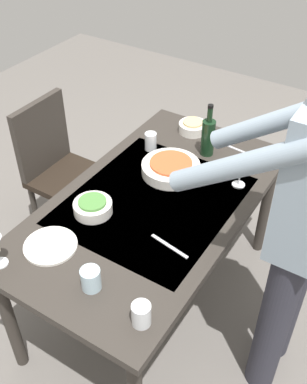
# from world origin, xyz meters

# --- Properties ---
(ground_plane) EXTENTS (6.00, 6.00, 0.00)m
(ground_plane) POSITION_xyz_m (0.00, 0.00, 0.00)
(ground_plane) COLOR #66605B
(dining_table) EXTENTS (1.53, 0.85, 0.74)m
(dining_table) POSITION_xyz_m (0.00, 0.00, 0.67)
(dining_table) COLOR #332D28
(dining_table) RESTS_ON ground_plane
(chair_near) EXTENTS (0.40, 0.40, 0.91)m
(chair_near) POSITION_xyz_m (-0.19, -0.81, 0.53)
(chair_near) COLOR black
(chair_near) RESTS_ON ground_plane
(person_server) EXTENTS (0.42, 0.61, 1.69)m
(person_server) POSITION_xyz_m (0.03, 0.69, 0.96)
(person_server) COLOR #2D2D38
(person_server) RESTS_ON ground_plane
(wine_bottle) EXTENTS (0.07, 0.07, 0.30)m
(wine_bottle) POSITION_xyz_m (-0.48, 0.04, 0.85)
(wine_bottle) COLOR black
(wine_bottle) RESTS_ON dining_table
(wine_glass_right) EXTENTS (0.07, 0.07, 0.15)m
(wine_glass_right) POSITION_xyz_m (-0.32, 0.30, 0.85)
(wine_glass_right) COLOR white
(wine_glass_right) RESTS_ON dining_table
(water_cup_near_left) EXTENTS (0.06, 0.06, 0.10)m
(water_cup_near_left) POSITION_xyz_m (-0.36, -0.24, 0.79)
(water_cup_near_left) COLOR silver
(water_cup_near_left) RESTS_ON dining_table
(water_cup_near_right) EXTENTS (0.08, 0.08, 0.10)m
(water_cup_near_right) POSITION_xyz_m (0.57, 0.08, 0.79)
(water_cup_near_right) COLOR silver
(water_cup_near_right) RESTS_ON dining_table
(water_cup_far_left) EXTENTS (0.07, 0.07, 0.10)m
(water_cup_far_left) POSITION_xyz_m (0.60, 0.33, 0.79)
(water_cup_far_left) COLOR silver
(water_cup_far_left) RESTS_ON dining_table
(serving_bowl_pasta) EXTENTS (0.30, 0.30, 0.07)m
(serving_bowl_pasta) POSITION_xyz_m (-0.23, -0.04, 0.78)
(serving_bowl_pasta) COLOR white
(serving_bowl_pasta) RESTS_ON dining_table
(side_bowl_salad) EXTENTS (0.18, 0.18, 0.07)m
(side_bowl_salad) POSITION_xyz_m (0.22, -0.19, 0.78)
(side_bowl_salad) COLOR white
(side_bowl_salad) RESTS_ON dining_table
(side_bowl_bread) EXTENTS (0.16, 0.16, 0.07)m
(side_bowl_bread) POSITION_xyz_m (-0.64, -0.14, 0.78)
(side_bowl_bread) COLOR white
(side_bowl_bread) RESTS_ON dining_table
(dinner_plate_near) EXTENTS (0.23, 0.23, 0.01)m
(dinner_plate_near) POSITION_xyz_m (0.49, -0.21, 0.75)
(dinner_plate_near) COLOR white
(dinner_plate_near) RESTS_ON dining_table
(table_knife) EXTENTS (0.05, 0.20, 0.00)m
(table_knife) POSITION_xyz_m (0.22, 0.22, 0.75)
(table_knife) COLOR silver
(table_knife) RESTS_ON dining_table
(table_fork) EXTENTS (0.03, 0.18, 0.00)m
(table_fork) POSITION_xyz_m (-0.60, 0.18, 0.75)
(table_fork) COLOR silver
(table_fork) RESTS_ON dining_table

